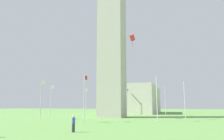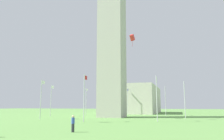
{
  "view_description": "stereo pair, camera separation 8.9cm",
  "coord_description": "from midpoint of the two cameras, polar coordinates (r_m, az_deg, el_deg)",
  "views": [
    {
      "loc": [
        -48.51,
        -14.44,
        2.53
      ],
      "look_at": [
        0.0,
        0.0,
        10.44
      ],
      "focal_mm": 36.58,
      "sensor_mm": 36.0,
      "label": 1
    },
    {
      "loc": [
        -48.49,
        -14.52,
        2.53
      ],
      "look_at": [
        0.0,
        0.0,
        10.44
      ],
      "focal_mm": 36.58,
      "sensor_mm": 36.0,
      "label": 2
    }
  ],
  "objects": [
    {
      "name": "flagpole_n",
      "position": [
        65.49,
        3.93,
        -7.49
      ],
      "size": [
        1.12,
        0.14,
        7.42
      ],
      "color": "silver",
      "rests_on": "ground"
    },
    {
      "name": "flagpole_sw",
      "position": [
        37.96,
        11.18,
        -6.35
      ],
      "size": [
        1.12,
        0.14,
        7.42
      ],
      "color": "silver",
      "rests_on": "ground"
    },
    {
      "name": "person_blue_shirt",
      "position": [
        22.89,
        -9.62,
        -13.1
      ],
      "size": [
        0.32,
        0.32,
        1.6
      ],
      "rotation": [
        0.0,
        0.0,
        0.01
      ],
      "color": "#2D2D38",
      "rests_on": "ground"
    },
    {
      "name": "kite_red_box",
      "position": [
        43.16,
        5.14,
        8.06
      ],
      "size": [
        1.26,
        0.91,
        2.36
      ],
      "color": "red"
    },
    {
      "name": "obelisk_monument",
      "position": [
        55.21,
        0.05,
        14.67
      ],
      "size": [
        5.41,
        5.41,
        49.17
      ],
      "color": "#B7B2A8",
      "rests_on": "ground"
    },
    {
      "name": "flagpole_ne",
      "position": [
        64.56,
        -6.45,
        -7.44
      ],
      "size": [
        1.12,
        0.14,
        7.42
      ],
      "color": "silver",
      "rests_on": "ground"
    },
    {
      "name": "flagpole_e",
      "position": [
        56.98,
        -14.94,
        -7.01
      ],
      "size": [
        1.12,
        0.14,
        7.42
      ],
      "color": "silver",
      "rests_on": "ground"
    },
    {
      "name": "ground_plane",
      "position": [
        50.68,
        0.05,
        -11.74
      ],
      "size": [
        260.0,
        260.0,
        0.0
      ],
      "primitive_type": "plane",
      "color": "#609347"
    },
    {
      "name": "flagpole_nw",
      "position": [
        59.51,
        13.24,
        -7.14
      ],
      "size": [
        1.12,
        0.14,
        7.42
      ],
      "color": "silver",
      "rests_on": "ground"
    },
    {
      "name": "flagpole_se",
      "position": [
        45.47,
        -17.25,
        -6.51
      ],
      "size": [
        1.12,
        0.14,
        7.42
      ],
      "color": "silver",
      "rests_on": "ground"
    },
    {
      "name": "flagpole_w",
      "position": [
        48.6,
        17.74,
        -6.62
      ],
      "size": [
        1.12,
        0.14,
        7.42
      ],
      "color": "silver",
      "rests_on": "ground"
    },
    {
      "name": "flagpole_s",
      "position": [
        36.32,
        -6.88,
        -6.35
      ],
      "size": [
        1.12,
        0.14,
        7.42
      ],
      "color": "silver",
      "rests_on": "ground"
    },
    {
      "name": "distant_building",
      "position": [
        80.46,
        6.73,
        -7.39
      ],
      "size": [
        28.05,
        12.56,
        9.08
      ],
      "color": "beige",
      "rests_on": "ground"
    }
  ]
}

